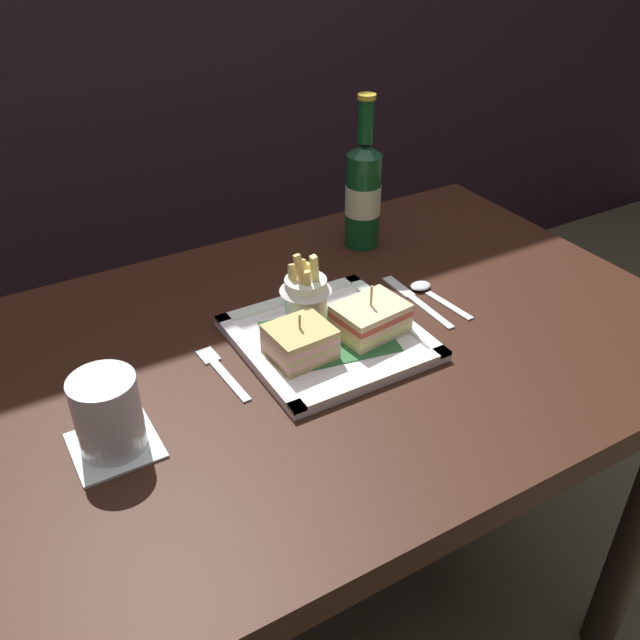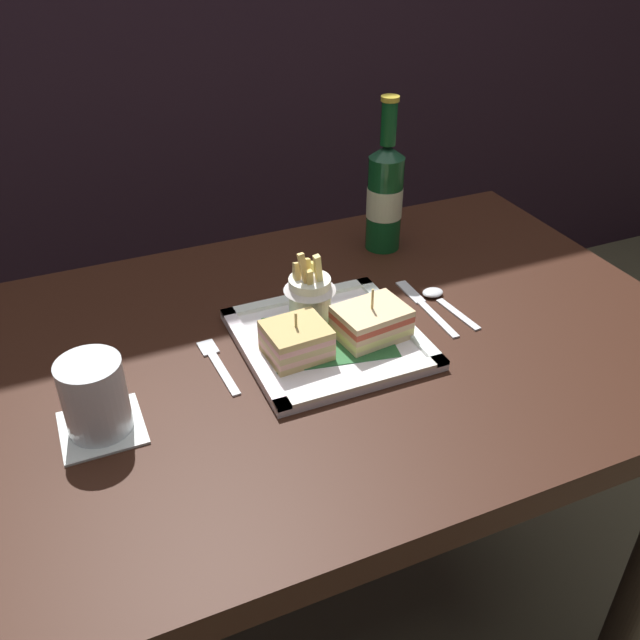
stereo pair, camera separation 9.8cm
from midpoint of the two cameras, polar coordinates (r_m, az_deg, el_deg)
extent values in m
plane|color=brown|center=(1.56, 1.47, -25.07)|extent=(6.00, 6.00, 0.00)
cube|color=black|center=(1.01, 2.05, -2.99)|extent=(1.15, 0.73, 0.04)
cylinder|color=black|center=(1.42, -23.08, -13.28)|extent=(0.06, 0.06, 0.71)
cylinder|color=black|center=(1.66, 13.35, -3.66)|extent=(0.06, 0.06, 0.71)
cube|color=white|center=(1.00, 3.53, -1.77)|extent=(0.25, 0.25, 0.01)
cube|color=#296131|center=(0.99, 3.54, -1.50)|extent=(0.20, 0.17, 0.00)
cube|color=white|center=(0.91, 6.80, -5.23)|extent=(0.25, 0.02, 0.01)
cube|color=white|center=(1.08, 0.80, 1.84)|extent=(0.25, 0.02, 0.01)
cube|color=white|center=(0.95, -2.73, -2.99)|extent=(0.02, 0.25, 0.01)
cube|color=white|center=(1.04, 9.27, 0.07)|extent=(0.02, 0.25, 0.01)
cube|color=tan|center=(0.95, 0.96, -2.75)|extent=(0.09, 0.08, 0.01)
cube|color=#DCA089|center=(0.95, 0.96, -2.30)|extent=(0.09, 0.08, 0.01)
cube|color=tan|center=(0.94, 0.97, -1.84)|extent=(0.09, 0.08, 0.01)
cube|color=#DD9C91|center=(0.94, 0.97, -1.38)|extent=(0.09, 0.08, 0.01)
cube|color=tan|center=(0.93, 0.98, -0.91)|extent=(0.09, 0.08, 0.01)
cylinder|color=tan|center=(0.94, 0.97, -1.29)|extent=(0.00, 0.00, 0.07)
cube|color=beige|center=(1.00, 7.06, -1.17)|extent=(0.11, 0.09, 0.01)
cube|color=#E5D47B|center=(0.99, 7.09, -0.73)|extent=(0.11, 0.09, 0.01)
cube|color=#DEB282|center=(0.99, 7.13, -0.28)|extent=(0.11, 0.09, 0.01)
cube|color=#C44A33|center=(0.98, 7.17, 0.18)|extent=(0.11, 0.09, 0.01)
cube|color=#E1BE8A|center=(0.98, 7.21, 0.64)|extent=(0.11, 0.09, 0.01)
cylinder|color=tan|center=(0.98, 7.19, 0.50)|extent=(0.00, 0.00, 0.08)
cylinder|color=white|center=(1.01, 1.90, 1.71)|extent=(0.06, 0.06, 0.07)
cone|color=silver|center=(1.00, 1.93, 3.22)|extent=(0.08, 0.08, 0.03)
cube|color=#E8C463|center=(0.99, 1.97, 2.73)|extent=(0.01, 0.01, 0.05)
cube|color=#F1DF85|center=(0.99, 2.73, 3.57)|extent=(0.02, 0.02, 0.08)
cube|color=#EADA88|center=(1.00, 0.75, 3.02)|extent=(0.01, 0.02, 0.05)
cube|color=#E4C25F|center=(1.00, 1.65, 3.38)|extent=(0.02, 0.02, 0.06)
cube|color=#E4D564|center=(1.02, 1.77, 3.63)|extent=(0.02, 0.01, 0.05)
cube|color=#F3CF7B|center=(1.01, 1.47, 3.26)|extent=(0.02, 0.01, 0.05)
cube|color=#F1C76E|center=(0.99, 1.61, 3.46)|extent=(0.02, 0.02, 0.08)
cube|color=#E1C272|center=(1.00, 0.94, 3.16)|extent=(0.01, 0.02, 0.06)
cylinder|color=#0E441D|center=(1.23, 7.69, 9.55)|extent=(0.06, 0.06, 0.17)
cone|color=#183E27|center=(1.20, 8.04, 13.75)|extent=(0.06, 0.06, 0.02)
cylinder|color=#0D461C|center=(1.18, 8.23, 15.91)|extent=(0.03, 0.03, 0.07)
cylinder|color=gold|center=(1.17, 8.39, 17.79)|extent=(0.03, 0.03, 0.01)
cylinder|color=beige|center=(1.23, 7.70, 9.69)|extent=(0.06, 0.06, 0.05)
cube|color=white|center=(0.88, -14.73, -8.83)|extent=(0.10, 0.10, 0.00)
cylinder|color=silver|center=(0.85, -15.21, -6.28)|extent=(0.08, 0.08, 0.10)
cylinder|color=silver|center=(0.87, -14.95, -7.65)|extent=(0.07, 0.07, 0.04)
cube|color=silver|center=(0.94, -5.09, -4.61)|extent=(0.02, 0.10, 0.00)
cube|color=silver|center=(0.99, -6.57, -2.42)|extent=(0.03, 0.04, 0.00)
cube|color=silver|center=(1.07, 12.41, -0.03)|extent=(0.01, 0.11, 0.00)
cube|color=silver|center=(1.13, 10.02, 2.23)|extent=(0.02, 0.07, 0.00)
cube|color=silver|center=(1.09, 13.98, 0.39)|extent=(0.02, 0.10, 0.00)
ellipsoid|color=silver|center=(1.13, 11.86, 2.19)|extent=(0.04, 0.03, 0.01)
camera|label=1|loc=(0.05, -87.14, 1.90)|focal=38.34mm
camera|label=2|loc=(0.05, 92.86, -1.90)|focal=38.34mm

